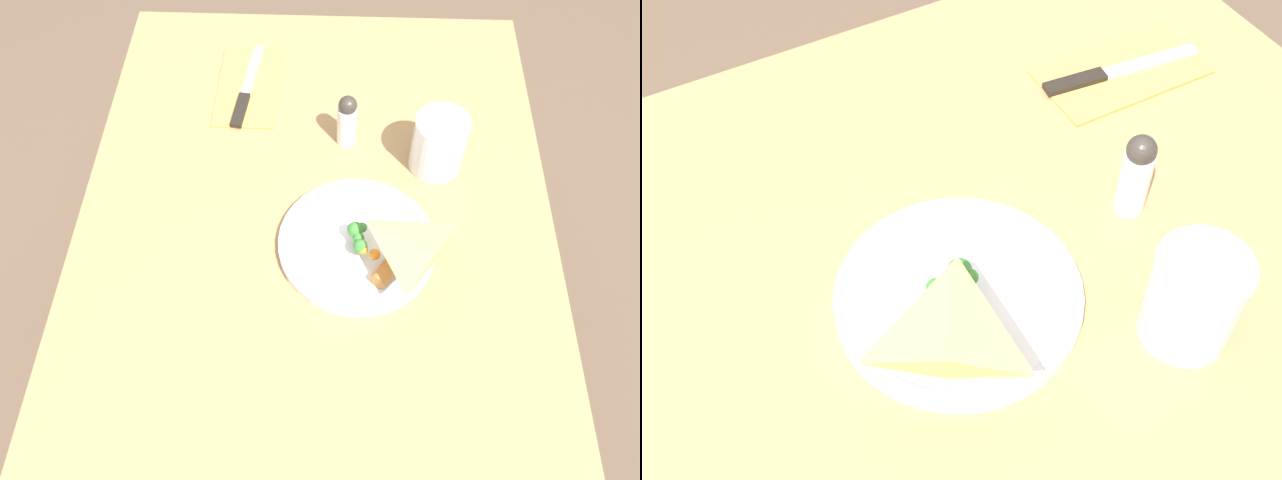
# 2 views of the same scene
# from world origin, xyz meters

# --- Properties ---
(dining_table) EXTENTS (1.21, 0.73, 0.76)m
(dining_table) POSITION_xyz_m (0.00, 0.00, 0.65)
(dining_table) COLOR #A87F51
(dining_table) RESTS_ON ground_plane
(plate_pizza) EXTENTS (0.23, 0.23, 0.05)m
(plate_pizza) POSITION_xyz_m (0.07, -0.07, 0.77)
(plate_pizza) COLOR white
(plate_pizza) RESTS_ON dining_table
(milk_glass) EXTENTS (0.09, 0.09, 0.10)m
(milk_glass) POSITION_xyz_m (0.24, -0.19, 0.81)
(milk_glass) COLOR white
(milk_glass) RESTS_ON dining_table
(napkin_folded) EXTENTS (0.20, 0.11, 0.00)m
(napkin_folded) POSITION_xyz_m (0.40, 0.13, 0.76)
(napkin_folded) COLOR #E59E4C
(napkin_folded) RESTS_ON dining_table
(butter_knife) EXTENTS (0.21, 0.04, 0.01)m
(butter_knife) POSITION_xyz_m (0.39, 0.13, 0.77)
(butter_knife) COLOR black
(butter_knife) RESTS_ON napkin_folded
(pepper_shaker) EXTENTS (0.03, 0.03, 0.10)m
(pepper_shaker) POSITION_xyz_m (0.28, -0.05, 0.81)
(pepper_shaker) COLOR white
(pepper_shaker) RESTS_ON dining_table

